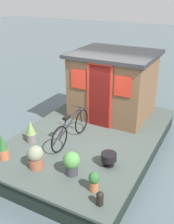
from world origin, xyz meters
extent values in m
plane|color=#4C5B60|center=(0.00, 0.00, 0.00)|extent=(60.00, 60.00, 0.00)
cube|color=#424C47|center=(0.00, 0.00, 0.48)|extent=(5.06, 3.33, 0.06)
cube|color=black|center=(0.00, 0.00, 0.22)|extent=(4.96, 3.26, 0.45)
cube|color=brown|center=(1.43, 0.00, 1.39)|extent=(1.84, 2.11, 1.76)
cube|color=#28282B|center=(1.43, 0.00, 2.32)|extent=(2.04, 2.31, 0.10)
cube|color=maroon|center=(0.49, 0.00, 1.36)|extent=(0.04, 0.60, 1.70)
cube|color=red|center=(0.49, 0.00, 1.41)|extent=(0.03, 0.72, 1.80)
cube|color=red|center=(0.49, -0.63, 1.76)|extent=(0.03, 0.44, 0.52)
cube|color=red|center=(0.49, 0.63, 1.76)|extent=(0.03, 0.44, 0.52)
torus|color=black|center=(-0.06, 0.23, 0.83)|extent=(0.64, 0.04, 0.64)
torus|color=black|center=(-1.09, 0.24, 0.83)|extent=(0.64, 0.04, 0.64)
cylinder|color=black|center=(-0.62, 0.24, 1.03)|extent=(0.96, 0.05, 0.44)
cylinder|color=black|center=(-0.45, 0.24, 1.22)|extent=(0.62, 0.04, 0.06)
cylinder|color=black|center=(-0.92, 0.24, 1.02)|extent=(0.36, 0.04, 0.40)
cylinder|color=black|center=(-0.10, 0.23, 1.03)|extent=(0.12, 0.04, 0.42)
cube|color=black|center=(-0.76, 0.24, 1.24)|extent=(0.20, 0.10, 0.06)
cylinder|color=black|center=(-0.14, 0.23, 1.27)|extent=(0.03, 0.50, 0.02)
cylinder|color=#38383D|center=(-1.68, -0.44, 0.62)|extent=(0.25, 0.25, 0.22)
sphere|color=#4C8942|center=(-1.68, -0.44, 0.85)|extent=(0.35, 0.35, 0.35)
cylinder|color=#935138|center=(-1.84, 0.34, 0.62)|extent=(0.31, 0.31, 0.22)
sphere|color=gray|center=(-1.84, 0.34, 0.85)|extent=(0.35, 0.35, 0.35)
cylinder|color=slate|center=(-1.04, 1.12, 0.61)|extent=(0.25, 0.25, 0.21)
cone|color=#70934C|center=(-1.04, 1.12, 0.89)|extent=(0.23, 0.23, 0.35)
cylinder|color=#B2603D|center=(-1.90, -1.06, 0.61)|extent=(0.17, 0.17, 0.19)
ellipsoid|color=#2D602D|center=(-1.90, -1.06, 0.79)|extent=(0.20, 0.20, 0.25)
cylinder|color=#B2603D|center=(-1.92, 1.18, 0.62)|extent=(0.23, 0.23, 0.23)
cone|color=#2D602D|center=(-1.92, 1.18, 0.93)|extent=(0.20, 0.20, 0.38)
cylinder|color=black|center=(-1.06, -0.98, 0.72)|extent=(0.33, 0.33, 0.17)
cylinder|color=black|center=(-1.06, -0.98, 0.57)|extent=(0.04, 0.04, 0.13)
cylinder|color=black|center=(-1.06, -0.98, 0.52)|extent=(0.23, 0.23, 0.02)
cylinder|color=black|center=(-2.18, -1.31, 0.61)|extent=(0.13, 0.13, 0.21)
sphere|color=black|center=(-2.18, -1.31, 0.72)|extent=(0.13, 0.13, 0.13)
camera|label=1|loc=(-5.40, -2.79, 3.93)|focal=42.50mm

